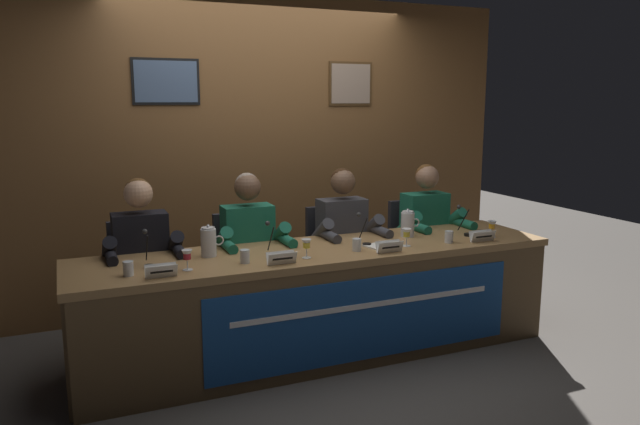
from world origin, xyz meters
name	(u,v)px	position (x,y,z in m)	size (l,w,h in m)	color
ground_plane	(320,352)	(0.00, 0.00, 0.00)	(12.00, 12.00, 0.00)	#4C4742
wall_back_panelled	(263,153)	(0.00, 1.24, 1.30)	(4.50, 0.14, 2.60)	brown
conference_table	(327,287)	(0.01, -0.11, 0.51)	(3.30, 0.78, 0.75)	olive
chair_far_left	(141,288)	(-1.13, 0.57, 0.45)	(0.44, 0.45, 0.91)	black
panelist_far_left	(143,256)	(-1.13, 0.37, 0.72)	(0.51, 0.48, 1.24)	black
nameplate_far_left	(161,271)	(-1.10, -0.28, 0.79)	(0.18, 0.06, 0.08)	white
juice_glass_far_left	(187,256)	(-0.94, -0.18, 0.84)	(0.06, 0.06, 0.12)	white
water_cup_far_left	(128,269)	(-1.27, -0.17, 0.79)	(0.06, 0.06, 0.08)	silver
microphone_far_left	(148,254)	(-1.14, 0.00, 0.82)	(0.06, 0.17, 0.22)	black
chair_center_left	(244,276)	(-0.38, 0.57, 0.45)	(0.44, 0.45, 0.91)	black
panelist_center_left	(251,246)	(-0.38, 0.37, 0.72)	(0.51, 0.48, 1.24)	black
nameplate_center_left	(282,258)	(-0.38, -0.28, 0.79)	(0.18, 0.06, 0.08)	white
juice_glass_center_left	(307,245)	(-0.18, -0.20, 0.84)	(0.06, 0.06, 0.12)	white
water_cup_center_left	(245,257)	(-0.58, -0.16, 0.79)	(0.06, 0.06, 0.08)	silver
microphone_center_left	(272,245)	(-0.36, -0.06, 0.82)	(0.06, 0.17, 0.22)	black
chair_center_right	(335,265)	(0.38, 0.57, 0.45)	(0.44, 0.45, 0.91)	black
panelist_center_right	(346,237)	(0.38, 0.37, 0.72)	(0.51, 0.48, 1.24)	black
nameplate_center_right	(389,247)	(0.38, -0.28, 0.79)	(0.18, 0.06, 0.08)	white
juice_glass_center_right	(407,234)	(0.58, -0.17, 0.84)	(0.06, 0.06, 0.12)	white
water_cup_center_right	(357,245)	(0.20, -0.16, 0.79)	(0.06, 0.06, 0.08)	silver
microphone_center_right	(364,234)	(0.33, -0.02, 0.82)	(0.06, 0.17, 0.22)	black
chair_far_right	(416,256)	(1.13, 0.57, 0.45)	(0.44, 0.45, 0.91)	black
panelist_far_right	(430,229)	(1.13, 0.37, 0.72)	(0.51, 0.48, 1.24)	black
nameplate_far_right	(482,236)	(1.15, -0.26, 0.79)	(0.19, 0.06, 0.08)	white
juice_glass_far_right	(492,226)	(1.30, -0.18, 0.84)	(0.06, 0.06, 0.12)	white
water_cup_far_right	(449,238)	(0.91, -0.20, 0.79)	(0.06, 0.06, 0.08)	silver
microphone_far_right	(465,225)	(1.17, -0.03, 0.82)	(0.06, 0.17, 0.22)	black
water_pitcher_left_side	(209,242)	(-0.74, 0.09, 0.85)	(0.15, 0.10, 0.21)	silver
water_pitcher_right_side	(408,224)	(0.74, 0.09, 0.85)	(0.15, 0.10, 0.21)	silver
document_stack_center_right	(381,246)	(0.41, -0.11, 0.76)	(0.24, 0.19, 0.01)	white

